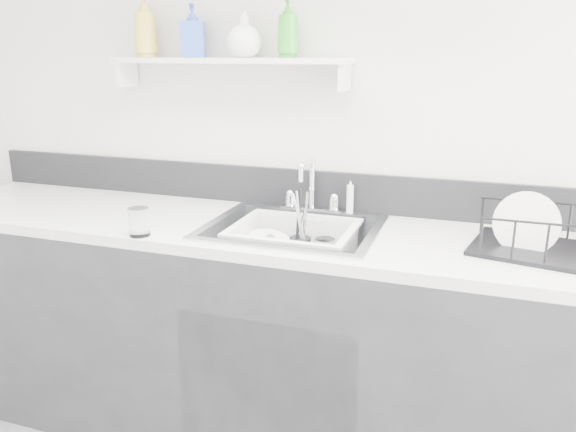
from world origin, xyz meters
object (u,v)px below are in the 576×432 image
at_px(sink, 292,251).
at_px(dish_rack, 543,231).
at_px(wash_tub, 294,248).
at_px(counter_run, 292,338).

xyz_separation_m(sink, dish_rack, (0.85, 0.01, 0.16)).
relative_size(sink, dish_rack, 1.52).
distance_m(sink, wash_tub, 0.01).
relative_size(sink, wash_tub, 1.41).
distance_m(counter_run, wash_tub, 0.38).
bearing_deg(wash_tub, sink, -150.10).
bearing_deg(dish_rack, wash_tub, -168.02).
bearing_deg(counter_run, dish_rack, 0.56).
bearing_deg(counter_run, wash_tub, 29.90).
xyz_separation_m(counter_run, dish_rack, (0.85, 0.01, 0.53)).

